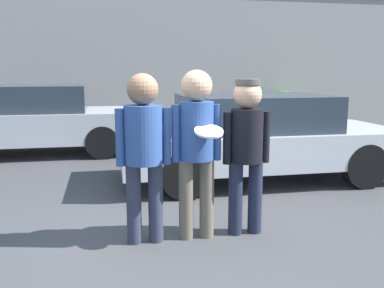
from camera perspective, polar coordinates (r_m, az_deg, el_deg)
The scene contains 8 objects.
ground_plane at distance 4.47m, azimuth -3.56°, elevation -13.09°, with size 56.00×56.00×0.00m, color #3F3F42.
storefront_building at distance 13.19m, azimuth -9.40°, elevation 11.68°, with size 24.00×0.22×4.31m.
person_left at distance 4.24m, azimuth -6.47°, elevation 0.13°, with size 0.55×0.38×1.71m.
person_middle_with_frisbee at distance 4.33m, azimuth 0.63°, elevation 0.62°, with size 0.51×0.57×1.74m.
person_right at distance 4.50m, azimuth 7.28°, elevation 0.13°, with size 0.51×0.34×1.65m.
parked_car_near at distance 6.86m, azimuth 8.72°, elevation 0.98°, with size 4.38×1.84×1.35m.
parked_car_far at distance 9.49m, azimuth -20.28°, elevation 3.12°, with size 4.34×1.88×1.43m.
shrub at distance 13.61m, azimuth 11.97°, elevation 4.67°, with size 1.11×1.11×1.11m.
Camera 1 is at (-0.57, -4.08, 1.74)m, focal length 40.00 mm.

